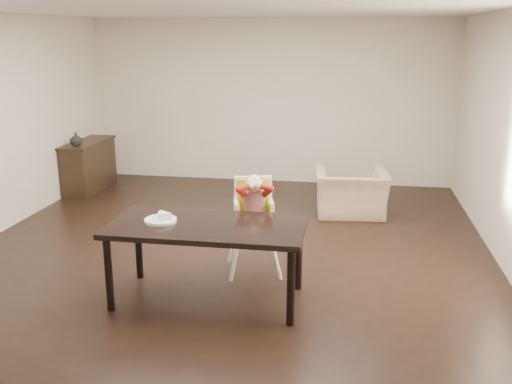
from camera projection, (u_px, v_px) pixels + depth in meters
The scene contains 8 objects.
ground at pixel (226, 255), 6.50m from camera, with size 7.00×7.00×0.00m, color black.
room_walls at pixel (224, 91), 6.01m from camera, with size 6.02×7.02×2.71m.
dining_table at pixel (207, 232), 5.24m from camera, with size 1.80×0.90×0.75m.
high_chair at pixel (254, 203), 5.91m from camera, with size 0.53×0.53×1.05m.
plate at pixel (161, 218), 5.28m from camera, with size 0.35×0.35×0.09m.
armchair at pixel (351, 185), 7.84m from camera, with size 0.97×0.63×0.85m, color tan.
sideboard at pixel (89, 166), 9.14m from camera, with size 0.44×1.26×0.79m.
vase at pixel (76, 139), 8.67m from camera, with size 0.20×0.20×0.20m, color #99999E.
Camera 1 is at (1.33, -5.93, 2.42)m, focal length 40.00 mm.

